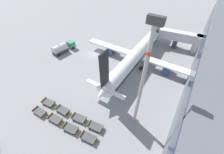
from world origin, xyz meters
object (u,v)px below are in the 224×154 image
Objects in this scene: baggage_dolly_row_near_col_b at (55,119)px; airplane at (139,52)px; baggage_dolly_row_mid_a_col_d at (95,126)px; apron_light_mast at (143,79)px; fuel_tanker_primary at (62,49)px; baggage_dolly_row_near_col_a at (40,112)px; baggage_dolly_row_mid_a_col_b at (63,110)px; baggage_dolly_row_mid_a_col_a at (48,103)px; baggage_dolly_row_mid_a_col_c at (79,118)px; baggage_dolly_row_near_col_c at (71,128)px; baggage_dolly_row_near_col_d at (88,137)px.

airplane is at bearing 78.21° from baggage_dolly_row_near_col_b.
apron_light_mast is at bearing 43.95° from baggage_dolly_row_mid_a_col_d.
fuel_tanker_primary is 24.83m from baggage_dolly_row_near_col_a.
baggage_dolly_row_mid_a_col_a is at bearing -175.75° from baggage_dolly_row_mid_a_col_b.
airplane is at bearing 85.90° from baggage_dolly_row_mid_a_col_c.
apron_light_mast is at bearing 41.38° from baggage_dolly_row_near_col_c.
baggage_dolly_row_near_col_b is 20.58m from apron_light_mast.
baggage_dolly_row_mid_a_col_c is (4.43, 0.48, 0.00)m from baggage_dolly_row_mid_a_col_b.
baggage_dolly_row_mid_a_col_c is at bearing 6.25° from baggage_dolly_row_mid_a_col_b.
baggage_dolly_row_mid_a_col_d is (-0.24, 2.49, 0.00)m from baggage_dolly_row_near_col_d.
apron_light_mast is (6.02, 5.81, 11.76)m from baggage_dolly_row_mid_a_col_d.
baggage_dolly_row_mid_a_col_d is (8.23, 3.25, 0.00)m from baggage_dolly_row_near_col_b.
baggage_dolly_row_near_col_a is at bearing -173.93° from baggage_dolly_row_near_col_c.
baggage_dolly_row_mid_a_col_a is 8.85m from baggage_dolly_row_mid_a_col_c.
apron_light_mast is at bearing 20.28° from baggage_dolly_row_mid_a_col_a.
baggage_dolly_row_near_col_a is 0.99× the size of baggage_dolly_row_mid_a_col_a.
baggage_dolly_row_mid_a_col_a is 1.01× the size of baggage_dolly_row_mid_a_col_b.
baggage_dolly_row_near_col_d is (8.47, 0.76, 0.00)m from baggage_dolly_row_near_col_b.
fuel_tanker_primary is at bearing 128.53° from baggage_dolly_row_mid_a_col_a.
apron_light_mast reaches higher than fuel_tanker_primary.
baggage_dolly_row_mid_a_col_c is at bearing 154.00° from baggage_dolly_row_near_col_d.
baggage_dolly_row_near_col_b is 1.00× the size of baggage_dolly_row_mid_a_col_a.
airplane is at bearing 70.75° from baggage_dolly_row_near_col_a.
baggage_dolly_row_near_col_b is at bearing -176.49° from baggage_dolly_row_near_col_c.
apron_light_mast reaches higher than baggage_dolly_row_mid_a_col_c.
baggage_dolly_row_near_col_a is 0.99× the size of baggage_dolly_row_mid_a_col_c.
apron_light_mast is at bearing -67.22° from airplane.
apron_light_mast is at bearing -17.76° from fuel_tanker_primary.
baggage_dolly_row_near_col_b and baggage_dolly_row_mid_a_col_b have the same top height.
baggage_dolly_row_mid_a_col_c is (-1.85, -25.85, -2.95)m from airplane.
baggage_dolly_row_near_col_a is 13.08m from baggage_dolly_row_mid_a_col_d.
fuel_tanker_primary reaches higher than baggage_dolly_row_near_col_a.
apron_light_mast is at bearing 24.63° from baggage_dolly_row_mid_a_col_b.
baggage_dolly_row_near_col_b is 0.99× the size of baggage_dolly_row_near_col_d.
baggage_dolly_row_near_col_a is at bearing -109.25° from airplane.
baggage_dolly_row_near_col_a is 0.99× the size of baggage_dolly_row_mid_a_col_d.
baggage_dolly_row_near_col_b is at bearing -174.85° from baggage_dolly_row_near_col_d.
airplane reaches higher than baggage_dolly_row_mid_a_col_c.
baggage_dolly_row_near_col_c is 1.00× the size of baggage_dolly_row_mid_a_col_a.
baggage_dolly_row_near_col_b is at bearing 8.62° from baggage_dolly_row_near_col_a.
baggage_dolly_row_mid_a_col_a is 1.00× the size of baggage_dolly_row_mid_a_col_c.
baggage_dolly_row_near_col_d is at bearing 6.32° from baggage_dolly_row_near_col_a.
airplane is 11.39× the size of baggage_dolly_row_near_col_b.
baggage_dolly_row_mid_a_col_a is (-10.66, -26.66, -2.95)m from airplane.
fuel_tanker_primary is 2.25× the size of baggage_dolly_row_mid_a_col_b.
baggage_dolly_row_mid_a_col_a is at bearing -174.75° from baggage_dolly_row_mid_a_col_d.
baggage_dolly_row_mid_a_col_d is at bearing 5.25° from baggage_dolly_row_mid_a_col_a.
airplane is at bearing 86.53° from baggage_dolly_row_near_col_c.
airplane is 11.31× the size of baggage_dolly_row_near_col_c.
baggage_dolly_row_near_col_d is 2.50m from baggage_dolly_row_mid_a_col_d.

